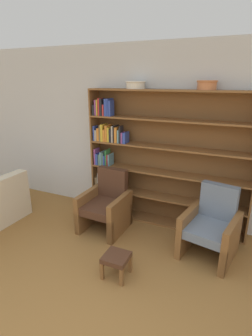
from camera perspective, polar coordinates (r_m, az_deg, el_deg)
wall_back at (r=4.13m, az=9.06°, el=6.65°), size 12.00×0.06×2.75m
bookshelf at (r=4.11m, az=5.77°, el=1.85°), size 2.49×0.30×2.09m
bowl_sage at (r=4.01m, az=2.07°, el=17.72°), size 0.30×0.30×0.11m
bowl_cream at (r=3.75m, az=17.23°, el=16.97°), size 0.27×0.27×0.12m
armchair_leather at (r=4.09m, az=-4.37°, el=-7.96°), size 0.67×0.70×0.92m
armchair_cushioned at (r=3.69m, az=18.04°, el=-12.09°), size 0.76×0.79×0.92m
footstool at (r=3.25m, az=-2.12°, el=-19.31°), size 0.29×0.29×0.28m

